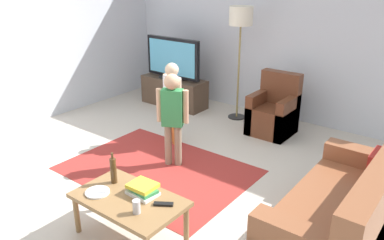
% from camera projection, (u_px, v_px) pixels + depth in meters
% --- Properties ---
extents(ground, '(7.80, 7.80, 0.00)m').
position_uv_depth(ground, '(159.00, 189.00, 4.37)').
color(ground, beige).
extents(wall_back, '(6.00, 0.12, 2.70)m').
position_uv_depth(wall_back, '(285.00, 34.00, 6.08)').
color(wall_back, silver).
rests_on(wall_back, ground).
extents(wall_left, '(0.12, 6.00, 2.70)m').
position_uv_depth(wall_left, '(0.00, 40.00, 5.57)').
color(wall_left, silver).
rests_on(wall_left, ground).
extents(area_rug, '(2.20, 1.60, 0.01)m').
position_uv_depth(area_rug, '(158.00, 170.00, 4.79)').
color(area_rug, '#9E2D28').
rests_on(area_rug, ground).
extents(tv_stand, '(1.20, 0.44, 0.50)m').
position_uv_depth(tv_stand, '(174.00, 92.00, 6.94)').
color(tv_stand, '#4C3828').
rests_on(tv_stand, ground).
extents(tv, '(1.10, 0.28, 0.71)m').
position_uv_depth(tv, '(173.00, 59.00, 6.70)').
color(tv, black).
rests_on(tv, tv_stand).
extents(couch, '(0.80, 1.80, 0.86)m').
position_uv_depth(couch, '(346.00, 216.00, 3.42)').
color(couch, brown).
rests_on(couch, ground).
extents(armchair, '(0.60, 0.60, 0.90)m').
position_uv_depth(armchair, '(274.00, 113.00, 5.77)').
color(armchair, brown).
rests_on(armchair, ground).
extents(floor_lamp, '(0.36, 0.36, 1.78)m').
position_uv_depth(floor_lamp, '(241.00, 22.00, 5.88)').
color(floor_lamp, '#262626').
rests_on(floor_lamp, ground).
extents(child_near_tv, '(0.37, 0.20, 1.15)m').
position_uv_depth(child_near_tv, '(172.00, 96.00, 5.28)').
color(child_near_tv, orange).
rests_on(child_near_tv, ground).
extents(child_center, '(0.36, 0.24, 1.17)m').
position_uv_depth(child_center, '(173.00, 112.00, 4.67)').
color(child_center, gray).
rests_on(child_center, ground).
extents(coffee_table, '(1.00, 0.60, 0.42)m').
position_uv_depth(coffee_table, '(129.00, 202.00, 3.47)').
color(coffee_table, olive).
rests_on(coffee_table, ground).
extents(book_stack, '(0.30, 0.23, 0.09)m').
position_uv_depth(book_stack, '(143.00, 189.00, 3.50)').
color(book_stack, white).
rests_on(book_stack, coffee_table).
extents(bottle, '(0.06, 0.06, 0.31)m').
position_uv_depth(bottle, '(113.00, 170.00, 3.65)').
color(bottle, '#4C3319').
rests_on(bottle, coffee_table).
extents(tv_remote, '(0.17, 0.13, 0.02)m').
position_uv_depth(tv_remote, '(163.00, 204.00, 3.34)').
color(tv_remote, black).
rests_on(tv_remote, coffee_table).
extents(soda_can, '(0.07, 0.07, 0.12)m').
position_uv_depth(soda_can, '(137.00, 207.00, 3.22)').
color(soda_can, silver).
rests_on(soda_can, coffee_table).
extents(plate, '(0.22, 0.22, 0.02)m').
position_uv_depth(plate, '(97.00, 192.00, 3.52)').
color(plate, white).
rests_on(plate, coffee_table).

